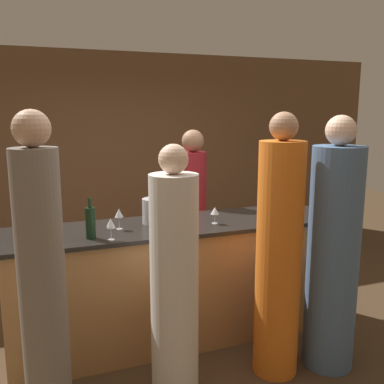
# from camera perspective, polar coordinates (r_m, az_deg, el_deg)

# --- Properties ---
(ground_plane) EXTENTS (14.00, 14.00, 0.00)m
(ground_plane) POSITION_cam_1_polar(r_m,az_deg,el_deg) (4.11, -1.63, -18.52)
(ground_plane) COLOR #4C3823
(back_wall) EXTENTS (8.00, 0.06, 2.80)m
(back_wall) POSITION_cam_1_polar(r_m,az_deg,el_deg) (6.06, -9.32, 4.81)
(back_wall) COLOR brown
(back_wall) RESTS_ON ground_plane
(bar_counter) EXTENTS (2.91, 0.75, 1.05)m
(bar_counter) POSITION_cam_1_polar(r_m,az_deg,el_deg) (3.88, -1.67, -11.71)
(bar_counter) COLOR #B27F4C
(bar_counter) RESTS_ON ground_plane
(bartender) EXTENTS (0.28, 0.28, 1.82)m
(bartender) POSITION_cam_1_polar(r_m,az_deg,el_deg) (4.53, 0.11, -3.77)
(bartender) COLOR maroon
(bartender) RESTS_ON ground_plane
(guest_0) EXTENTS (0.33, 0.33, 1.80)m
(guest_0) POSITION_cam_1_polar(r_m,az_deg,el_deg) (3.01, -2.36, -12.16)
(guest_0) COLOR silver
(guest_0) RESTS_ON ground_plane
(guest_1) EXTENTS (0.34, 0.34, 2.01)m
(guest_1) POSITION_cam_1_polar(r_m,az_deg,el_deg) (3.31, 11.48, -8.34)
(guest_1) COLOR orange
(guest_1) RESTS_ON ground_plane
(guest_2) EXTENTS (0.28, 0.28, 2.02)m
(guest_2) POSITION_cam_1_polar(r_m,az_deg,el_deg) (2.83, -19.35, -11.46)
(guest_2) COLOR gray
(guest_2) RESTS_ON ground_plane
(guest_3) EXTENTS (0.39, 0.39, 1.98)m
(guest_3) POSITION_cam_1_polar(r_m,az_deg,el_deg) (3.51, 18.29, -7.92)
(guest_3) COLOR #4C6B93
(guest_3) RESTS_ON ground_plane
(wine_bottle_0) EXTENTS (0.08, 0.08, 0.32)m
(wine_bottle_0) POSITION_cam_1_polar(r_m,az_deg,el_deg) (3.35, -13.39, -3.95)
(wine_bottle_0) COLOR black
(wine_bottle_0) RESTS_ON bar_counter
(wine_bottle_1) EXTENTS (0.08, 0.08, 0.28)m
(wine_bottle_1) POSITION_cam_1_polar(r_m,az_deg,el_deg) (3.50, -20.83, -3.96)
(wine_bottle_1) COLOR black
(wine_bottle_1) RESTS_ON bar_counter
(ice_bucket) EXTENTS (0.21, 0.21, 0.22)m
(ice_bucket) POSITION_cam_1_polar(r_m,az_deg,el_deg) (3.71, -5.06, -2.52)
(ice_bucket) COLOR silver
(ice_bucket) RESTS_ON bar_counter
(wine_glass_0) EXTENTS (0.07, 0.07, 0.16)m
(wine_glass_0) POSITION_cam_1_polar(r_m,az_deg,el_deg) (3.99, 12.05, -1.57)
(wine_glass_0) COLOR silver
(wine_glass_0) RESTS_ON bar_counter
(wine_glass_1) EXTENTS (0.06, 0.06, 0.16)m
(wine_glass_1) POSITION_cam_1_polar(r_m,az_deg,el_deg) (3.75, 11.64, -2.47)
(wine_glass_1) COLOR silver
(wine_glass_1) RESTS_ON bar_counter
(wine_glass_2) EXTENTS (0.07, 0.07, 0.17)m
(wine_glass_2) POSITION_cam_1_polar(r_m,az_deg,el_deg) (3.27, -10.80, -4.17)
(wine_glass_2) COLOR silver
(wine_glass_2) RESTS_ON bar_counter
(wine_glass_3) EXTENTS (0.07, 0.07, 0.15)m
(wine_glass_3) POSITION_cam_1_polar(r_m,az_deg,el_deg) (3.68, 3.07, -2.57)
(wine_glass_3) COLOR silver
(wine_glass_3) RESTS_ON bar_counter
(wine_glass_4) EXTENTS (0.07, 0.07, 0.17)m
(wine_glass_4) POSITION_cam_1_polar(r_m,az_deg,el_deg) (3.55, -9.71, -2.87)
(wine_glass_4) COLOR silver
(wine_glass_4) RESTS_ON bar_counter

